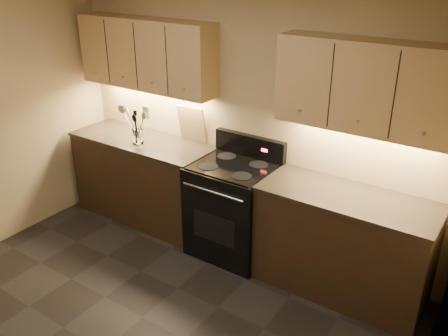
{
  "coord_description": "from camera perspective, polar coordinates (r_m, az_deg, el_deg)",
  "views": [
    {
      "loc": [
        2.26,
        -1.69,
        2.73
      ],
      "look_at": [
        0.12,
        1.45,
        1.0
      ],
      "focal_mm": 38.0,
      "sensor_mm": 36.0,
      "label": 1
    }
  ],
  "objects": [
    {
      "name": "wall_back",
      "position": [
        4.55,
        2.62,
        6.16
      ],
      "size": [
        4.0,
        0.04,
        2.6
      ],
      "primitive_type": "cube",
      "color": "tan",
      "rests_on": "ground"
    },
    {
      "name": "wall_right",
      "position": [
        2.23,
        20.22,
        -17.29
      ],
      "size": [
        0.04,
        4.0,
        2.6
      ],
      "primitive_type": "cube",
      "color": "tan",
      "rests_on": "ground"
    },
    {
      "name": "counter_left",
      "position": [
        5.28,
        -9.5,
        -1.27
      ],
      "size": [
        1.62,
        0.62,
        0.93
      ],
      "color": "black",
      "rests_on": "ground"
    },
    {
      "name": "counter_right",
      "position": [
        4.21,
        14.08,
        -8.85
      ],
      "size": [
        1.46,
        0.62,
        0.93
      ],
      "color": "black",
      "rests_on": "ground"
    },
    {
      "name": "stove",
      "position": [
        4.6,
        1.17,
        -4.82
      ],
      "size": [
        0.76,
        0.68,
        1.14
      ],
      "color": "black",
      "rests_on": "ground"
    },
    {
      "name": "upper_cab_left",
      "position": [
        4.97,
        -9.38,
        13.37
      ],
      "size": [
        1.6,
        0.3,
        0.7
      ],
      "primitive_type": "cube",
      "color": "tan",
      "rests_on": "wall_back"
    },
    {
      "name": "upper_cab_right",
      "position": [
        3.81,
        16.96,
        9.32
      ],
      "size": [
        1.44,
        0.3,
        0.7
      ],
      "primitive_type": "cube",
      "color": "tan",
      "rests_on": "wall_back"
    },
    {
      "name": "outlet_plate",
      "position": [
        5.37,
        -9.41,
        6.69
      ],
      "size": [
        0.08,
        0.01,
        0.12
      ],
      "primitive_type": "cube",
      "color": "#B2B5BA",
      "rests_on": "wall_back"
    },
    {
      "name": "utensil_crock",
      "position": [
        4.99,
        -10.31,
        3.72
      ],
      "size": [
        0.12,
        0.12,
        0.14
      ],
      "color": "white",
      "rests_on": "counter_left"
    },
    {
      "name": "cutting_board",
      "position": [
        4.91,
        -3.86,
        5.31
      ],
      "size": [
        0.32,
        0.12,
        0.39
      ],
      "primitive_type": "cube",
      "rotation": [
        0.2,
        0.0,
        0.08
      ],
      "color": "tan",
      "rests_on": "counter_left"
    },
    {
      "name": "wooden_spoon",
      "position": [
        4.95,
        -10.62,
        4.96
      ],
      "size": [
        0.17,
        0.12,
        0.33
      ],
      "primitive_type": null,
      "rotation": [
        -0.07,
        0.34,
        0.31
      ],
      "color": "tan",
      "rests_on": "utensil_crock"
    },
    {
      "name": "black_spoon",
      "position": [
        4.98,
        -10.33,
        5.0
      ],
      "size": [
        0.1,
        0.15,
        0.32
      ],
      "primitive_type": null,
      "rotation": [
        0.29,
        0.14,
        0.01
      ],
      "color": "black",
      "rests_on": "utensil_crock"
    },
    {
      "name": "black_turner",
      "position": [
        4.92,
        -10.57,
        4.89
      ],
      "size": [
        0.15,
        0.16,
        0.35
      ],
      "primitive_type": null,
      "rotation": [
        -0.23,
        -0.13,
        0.24
      ],
      "color": "black",
      "rests_on": "utensil_crock"
    },
    {
      "name": "steel_spatula",
      "position": [
        4.93,
        -10.27,
        5.32
      ],
      "size": [
        0.25,
        0.12,
        0.41
      ],
      "primitive_type": null,
      "rotation": [
        0.13,
        -0.39,
        -0.19
      ],
      "color": "silver",
      "rests_on": "utensil_crock"
    },
    {
      "name": "steel_skimmer",
      "position": [
        4.92,
        -10.31,
        5.29
      ],
      "size": [
        0.28,
        0.13,
        0.4
      ],
      "primitive_type": null,
      "rotation": [
        0.06,
        -0.52,
        0.05
      ],
      "color": "silver",
      "rests_on": "utensil_crock"
    }
  ]
}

